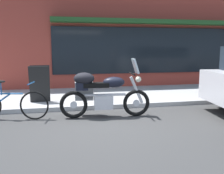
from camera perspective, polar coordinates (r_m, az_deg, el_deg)
ground_plane at (r=5.63m, az=-1.50°, el=-8.12°), size 80.00×80.00×0.00m
storefront_building at (r=11.54m, az=20.66°, el=13.89°), size 18.19×0.90×5.62m
touring_motorcycle at (r=5.93m, az=-2.78°, el=-1.20°), size 2.17×0.76×1.41m
parked_bicycle at (r=6.22m, az=-22.26°, el=-3.65°), size 1.73×0.53×0.93m
sandwich_board_sign at (r=7.37m, az=-16.21°, el=0.71°), size 0.55×0.43×1.03m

